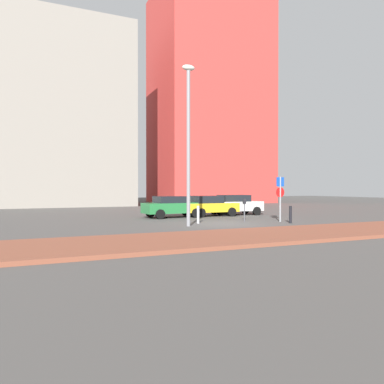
{
  "coord_description": "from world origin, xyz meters",
  "views": [
    {
      "loc": [
        -9.91,
        -18.14,
        2.0
      ],
      "look_at": [
        -0.37,
        3.85,
        1.77
      ],
      "focal_mm": 33.91,
      "sensor_mm": 36.0,
      "label": 1
    }
  ],
  "objects_px": {
    "parked_car_yellow": "(208,206)",
    "parking_sign_post": "(280,194)",
    "parking_meter": "(244,207)",
    "traffic_bollard_mid": "(290,215)",
    "traffic_bollard_near": "(198,215)",
    "parked_car_green": "(175,206)",
    "street_lamp": "(188,133)",
    "parked_car_white": "(235,204)"
  },
  "relations": [
    {
      "from": "parked_car_white",
      "to": "traffic_bollard_mid",
      "type": "xyz_separation_m",
      "value": [
        -0.44,
        -7.1,
        -0.3
      ]
    },
    {
      "from": "parked_car_green",
      "to": "traffic_bollard_near",
      "type": "bearing_deg",
      "value": -93.6
    },
    {
      "from": "parked_car_yellow",
      "to": "parking_sign_post",
      "type": "bearing_deg",
      "value": -70.2
    },
    {
      "from": "parked_car_green",
      "to": "parking_meter",
      "type": "bearing_deg",
      "value": -61.24
    },
    {
      "from": "parked_car_yellow",
      "to": "traffic_bollard_near",
      "type": "bearing_deg",
      "value": -122.04
    },
    {
      "from": "parked_car_yellow",
      "to": "parking_meter",
      "type": "bearing_deg",
      "value": -89.49
    },
    {
      "from": "parked_car_green",
      "to": "parked_car_yellow",
      "type": "distance_m",
      "value": 2.6
    },
    {
      "from": "street_lamp",
      "to": "traffic_bollard_mid",
      "type": "xyz_separation_m",
      "value": [
        6.03,
        -0.83,
        -4.42
      ]
    },
    {
      "from": "parked_car_white",
      "to": "traffic_bollard_mid",
      "type": "bearing_deg",
      "value": -93.59
    },
    {
      "from": "parked_car_green",
      "to": "parking_meter",
      "type": "xyz_separation_m",
      "value": [
        2.64,
        -4.82,
        0.12
      ]
    },
    {
      "from": "parking_sign_post",
      "to": "traffic_bollard_mid",
      "type": "bearing_deg",
      "value": -90.6
    },
    {
      "from": "parked_car_green",
      "to": "parking_sign_post",
      "type": "height_order",
      "value": "parking_sign_post"
    },
    {
      "from": "parking_meter",
      "to": "traffic_bollard_mid",
      "type": "height_order",
      "value": "parking_meter"
    },
    {
      "from": "parked_car_green",
      "to": "traffic_bollard_mid",
      "type": "distance_m",
      "value": 8.07
    },
    {
      "from": "parking_meter",
      "to": "traffic_bollard_mid",
      "type": "relative_size",
      "value": 1.37
    },
    {
      "from": "parked_car_yellow",
      "to": "parking_sign_post",
      "type": "xyz_separation_m",
      "value": [
        2.04,
        -5.67,
        0.93
      ]
    },
    {
      "from": "parked_car_yellow",
      "to": "street_lamp",
      "type": "height_order",
      "value": "street_lamp"
    },
    {
      "from": "parked_car_green",
      "to": "parked_car_white",
      "type": "bearing_deg",
      "value": 5.6
    },
    {
      "from": "parked_car_green",
      "to": "traffic_bollard_near",
      "type": "relative_size",
      "value": 4.61
    },
    {
      "from": "traffic_bollard_near",
      "to": "traffic_bollard_mid",
      "type": "bearing_deg",
      "value": -22.32
    },
    {
      "from": "parked_car_green",
      "to": "parking_meter",
      "type": "relative_size",
      "value": 3.4
    },
    {
      "from": "parked_car_yellow",
      "to": "street_lamp",
      "type": "bearing_deg",
      "value": -124.52
    },
    {
      "from": "traffic_bollard_mid",
      "to": "traffic_bollard_near",
      "type": "bearing_deg",
      "value": 157.68
    },
    {
      "from": "parked_car_yellow",
      "to": "parked_car_white",
      "type": "xyz_separation_m",
      "value": [
        2.48,
        0.46,
        0.03
      ]
    },
    {
      "from": "traffic_bollard_near",
      "to": "parked_car_white",
      "type": "bearing_deg",
      "value": 43.4
    },
    {
      "from": "parked_car_white",
      "to": "traffic_bollard_near",
      "type": "relative_size",
      "value": 4.04
    },
    {
      "from": "parking_meter",
      "to": "traffic_bollard_near",
      "type": "xyz_separation_m",
      "value": [
        -2.93,
        0.24,
        -0.38
      ]
    },
    {
      "from": "parked_car_green",
      "to": "parked_car_white",
      "type": "xyz_separation_m",
      "value": [
        5.08,
        0.5,
        0.03
      ]
    },
    {
      "from": "parking_meter",
      "to": "traffic_bollard_near",
      "type": "distance_m",
      "value": 2.97
    },
    {
      "from": "parked_car_white",
      "to": "parking_meter",
      "type": "bearing_deg",
      "value": -114.6
    },
    {
      "from": "parked_car_white",
      "to": "parking_meter",
      "type": "distance_m",
      "value": 5.85
    },
    {
      "from": "traffic_bollard_mid",
      "to": "parking_meter",
      "type": "bearing_deg",
      "value": 138.2
    },
    {
      "from": "street_lamp",
      "to": "traffic_bollard_mid",
      "type": "height_order",
      "value": "street_lamp"
    },
    {
      "from": "street_lamp",
      "to": "parked_car_white",
      "type": "bearing_deg",
      "value": 44.07
    },
    {
      "from": "traffic_bollard_mid",
      "to": "street_lamp",
      "type": "bearing_deg",
      "value": 172.19
    },
    {
      "from": "parked_car_yellow",
      "to": "parking_sign_post",
      "type": "height_order",
      "value": "parking_sign_post"
    },
    {
      "from": "parked_car_green",
      "to": "parked_car_white",
      "type": "relative_size",
      "value": 1.14
    },
    {
      "from": "parked_car_white",
      "to": "street_lamp",
      "type": "xyz_separation_m",
      "value": [
        -6.47,
        -6.27,
        4.11
      ]
    },
    {
      "from": "parking_sign_post",
      "to": "traffic_bollard_near",
      "type": "bearing_deg",
      "value": 167.93
    },
    {
      "from": "parked_car_green",
      "to": "street_lamp",
      "type": "bearing_deg",
      "value": -103.59
    },
    {
      "from": "parking_sign_post",
      "to": "parked_car_green",
      "type": "bearing_deg",
      "value": 129.51
    },
    {
      "from": "street_lamp",
      "to": "traffic_bollard_near",
      "type": "xyz_separation_m",
      "value": [
        1.11,
        1.19,
        -4.41
      ]
    }
  ]
}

